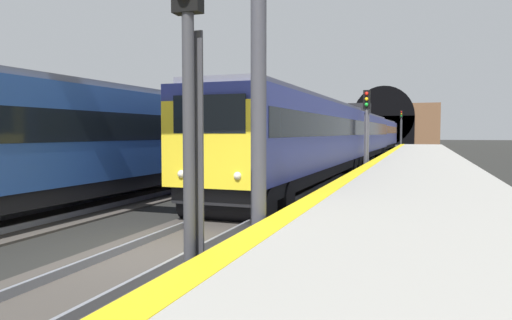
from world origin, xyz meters
The scene contains 10 objects.
ground_plane centered at (0.00, 0.00, 0.00)m, with size 320.00×320.00×0.00m, color black.
platform_right centered at (0.00, -4.74, 0.47)m, with size 112.00×4.92×0.93m, color #9E9B93.
platform_right_edge_strip centered at (0.00, -2.53, 0.93)m, with size 112.00×0.50×0.01m, color yellow.
track_main_line centered at (0.00, 0.00, 0.04)m, with size 160.00×2.98×0.21m.
train_main_approaching centered at (31.40, 0.00, 2.24)m, with size 57.21×3.14×4.78m.
train_adjacent_platform centered at (17.43, 5.12, 2.25)m, with size 42.28×3.31×3.94m.
railway_signal_near centered at (-2.28, -1.92, 2.79)m, with size 0.39×0.38×4.73m.
railway_signal_mid centered at (18.98, -1.92, 2.90)m, with size 0.39×0.38×4.76m.
railway_signal_far centered at (65.54, -1.92, 3.39)m, with size 0.39×0.38×5.65m.
tunnel_portal centered at (92.08, 2.56, 4.16)m, with size 2.42×21.51×12.05m.
Camera 1 is at (-7.93, -4.83, 2.43)m, focal length 33.41 mm.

